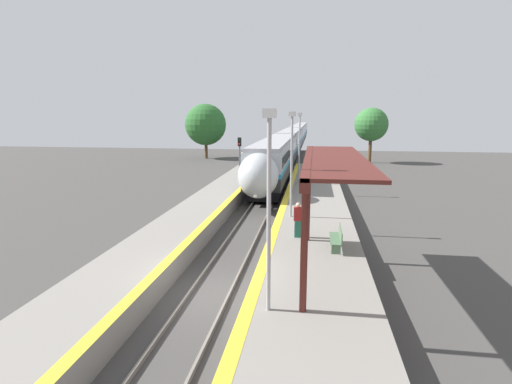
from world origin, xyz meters
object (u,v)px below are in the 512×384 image
object	(u,v)px
person_waiting	(298,219)
lamppost_mid	(292,158)
railway_signal	(240,159)
train	(294,138)
lamppost_near	(269,200)
platform_bench	(338,238)
lamppost_far	(299,144)

from	to	relation	value
person_waiting	lamppost_mid	bearing A→B (deg)	98.22
person_waiting	railway_signal	xyz separation A→B (m)	(-5.37, 14.63, 1.02)
train	person_waiting	bearing A→B (deg)	-86.89
lamppost_near	lamppost_mid	size ratio (longest dim) A/B	1.00
person_waiting	lamppost_near	size ratio (longest dim) A/B	0.29
platform_bench	lamppost_mid	bearing A→B (deg)	113.77
train	person_waiting	xyz separation A→B (m)	(2.91, -53.59, -0.61)
train	lamppost_near	world-z (taller)	lamppost_near
railway_signal	lamppost_near	size ratio (longest dim) A/B	0.81
platform_bench	lamppost_mid	size ratio (longest dim) A/B	0.31
train	person_waiting	distance (m)	53.67
lamppost_near	train	bearing A→B (deg)	92.25
railway_signal	lamppost_mid	distance (m)	12.07
lamppost_far	platform_bench	bearing A→B (deg)	-81.94
person_waiting	lamppost_far	world-z (taller)	lamppost_far
lamppost_mid	lamppost_far	distance (m)	10.61
lamppost_mid	lamppost_near	bearing A→B (deg)	-90.00
platform_bench	lamppost_far	bearing A→B (deg)	98.06
person_waiting	lamppost_near	xyz separation A→B (m)	(-0.53, -6.95, 2.36)
railway_signal	platform_bench	bearing A→B (deg)	-66.20
person_waiting	train	bearing A→B (deg)	93.11
platform_bench	lamppost_far	xyz separation A→B (m)	(-2.21, 15.63, 2.70)
person_waiting	lamppost_far	distance (m)	14.47
railway_signal	lamppost_far	size ratio (longest dim) A/B	0.81
railway_signal	lamppost_near	xyz separation A→B (m)	(4.85, -21.58, 1.34)
person_waiting	lamppost_near	world-z (taller)	lamppost_near
railway_signal	lamppost_mid	world-z (taller)	lamppost_mid
train	platform_bench	bearing A→B (deg)	-85.22
lamppost_near	lamppost_mid	distance (m)	10.61
platform_bench	railway_signal	distance (m)	17.54
train	lamppost_mid	xyz separation A→B (m)	(2.38, -49.93, 1.75)
person_waiting	lamppost_near	bearing A→B (deg)	-94.35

